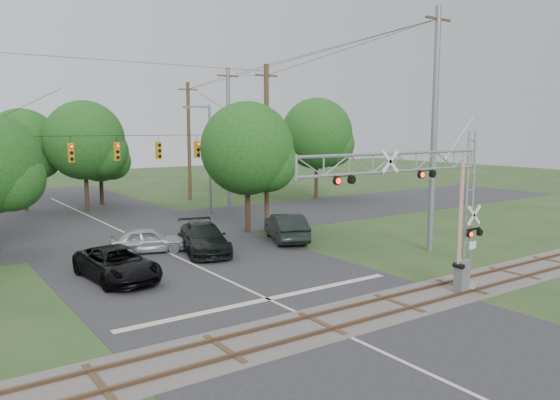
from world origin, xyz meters
TOP-DOWN VIEW (x-y plane):
  - ground at (0.00, 0.00)m, footprint 160.00×160.00m
  - road_main at (0.00, 10.00)m, footprint 14.00×90.00m
  - road_cross at (0.00, 24.00)m, footprint 90.00×12.00m
  - railroad_track at (0.00, 2.00)m, footprint 90.00×3.20m
  - crossing_gantry at (5.00, 1.64)m, footprint 9.78×0.88m
  - traffic_signal_span at (0.91, 20.00)m, footprint 19.34×0.36m
  - pickup_black at (-4.15, 11.99)m, footprint 2.99×5.71m
  - car_dark at (1.73, 14.74)m, footprint 3.72×6.10m
  - sedan_silver at (-0.87, 16.59)m, footprint 4.55×2.80m
  - suv_dark at (7.51, 14.78)m, footprint 3.69×5.59m
  - streetlight at (8.61, 27.36)m, footprint 2.38×0.25m
  - utility_poles at (3.04, 21.92)m, footprint 27.12×28.80m
  - treeline at (-0.02, 32.78)m, footprint 55.22×28.47m

SIDE VIEW (x-z plane):
  - ground at x=0.00m, z-range 0.00..0.00m
  - road_main at x=0.00m, z-range 0.00..0.02m
  - road_cross at x=0.00m, z-range 0.00..0.02m
  - railroad_track at x=0.00m, z-range -0.05..0.11m
  - sedan_silver at x=-0.87m, z-range 0.00..1.45m
  - pickup_black at x=-4.15m, z-range 0.00..1.54m
  - car_dark at x=1.73m, z-range 0.00..1.65m
  - suv_dark at x=7.51m, z-range 0.00..1.74m
  - crossing_gantry at x=5.00m, z-range 0.79..7.71m
  - streetlight at x=8.61m, z-range 0.53..9.46m
  - traffic_signal_span at x=0.91m, z-range -0.02..11.48m
  - treeline at x=-0.02m, z-range 0.75..10.78m
  - utility_poles at x=3.04m, z-range -0.68..13.01m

